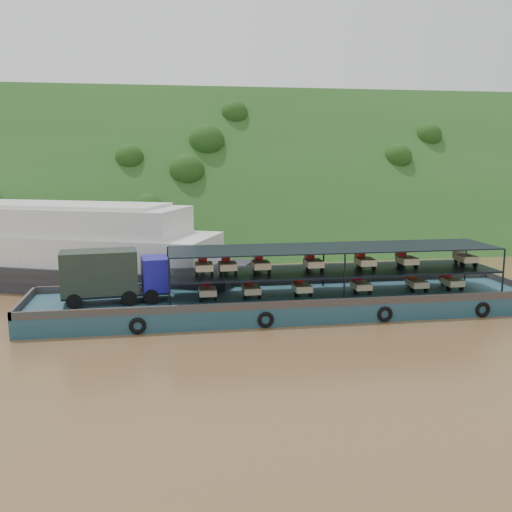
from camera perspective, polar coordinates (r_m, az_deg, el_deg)
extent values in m
plane|color=brown|center=(42.32, 3.35, -4.89)|extent=(160.00, 160.00, 0.00)
cube|color=#1D3D16|center=(77.19, -2.56, 1.85)|extent=(140.00, 39.60, 39.60)
cube|color=#15404A|center=(40.19, 2.88, -4.80)|extent=(35.00, 7.00, 1.20)
cube|color=#592D19|center=(43.22, 1.93, -2.58)|extent=(35.00, 0.20, 0.50)
cube|color=#592D19|center=(36.76, 4.02, -4.83)|extent=(35.00, 0.20, 0.50)
cube|color=#592D19|center=(46.82, 24.20, -2.49)|extent=(0.20, 7.00, 0.50)
cube|color=#592D19|center=(40.13, -22.25, -4.31)|extent=(0.20, 7.00, 0.50)
torus|color=black|center=(35.94, -11.76, -6.86)|extent=(1.06, 0.26, 1.06)
torus|color=black|center=(36.46, 0.98, -6.40)|extent=(1.06, 0.26, 1.06)
torus|color=black|center=(38.67, 12.78, -5.70)|extent=(1.06, 0.26, 1.06)
torus|color=black|center=(41.78, 21.74, -5.00)|extent=(1.06, 0.26, 1.06)
cylinder|color=black|center=(38.18, -17.74, -4.34)|extent=(1.04, 0.46, 1.01)
cylinder|color=black|center=(40.24, -17.63, -3.62)|extent=(1.04, 0.46, 1.01)
cylinder|color=black|center=(38.17, -12.57, -4.10)|extent=(1.04, 0.46, 1.01)
cylinder|color=black|center=(40.23, -12.73, -3.39)|extent=(1.04, 0.46, 1.01)
cylinder|color=black|center=(38.26, -10.45, -4.00)|extent=(1.04, 0.46, 1.01)
cylinder|color=black|center=(40.31, -10.72, -3.29)|extent=(1.04, 0.46, 1.01)
cube|color=black|center=(39.14, -13.85, -3.58)|extent=(7.06, 2.93, 0.20)
cube|color=navy|center=(39.03, -10.06, -1.73)|extent=(1.96, 2.59, 2.22)
cube|color=black|center=(39.04, -8.82, -1.09)|extent=(0.27, 2.02, 0.91)
cube|color=black|center=(38.82, -15.42, -1.55)|extent=(5.08, 2.92, 2.83)
cube|color=black|center=(40.56, 7.74, -1.46)|extent=(23.00, 5.00, 0.12)
cube|color=black|center=(40.27, 7.80, 0.83)|extent=(23.00, 5.00, 0.08)
cylinder|color=black|center=(36.34, -8.67, -2.83)|extent=(0.12, 0.12, 3.30)
cylinder|color=black|center=(41.24, -8.78, -1.31)|extent=(0.12, 0.12, 3.30)
cylinder|color=black|center=(38.23, 8.84, -2.20)|extent=(0.12, 0.12, 3.30)
cylinder|color=black|center=(42.91, 6.76, -0.83)|extent=(0.12, 0.12, 3.30)
cylinder|color=black|center=(43.20, 23.50, -1.52)|extent=(0.12, 0.12, 3.30)
cylinder|color=black|center=(47.39, 20.24, -0.36)|extent=(0.12, 0.12, 3.30)
cylinder|color=black|center=(40.22, -5.04, -3.55)|extent=(0.12, 0.52, 0.52)
cylinder|color=black|center=(38.44, -5.58, -4.19)|extent=(0.14, 0.52, 0.52)
cylinder|color=black|center=(38.52, -4.09, -4.14)|extent=(0.14, 0.52, 0.52)
cube|color=tan|center=(38.73, -4.88, -3.55)|extent=(1.15, 1.50, 0.44)
cube|color=#AF0B1C|center=(39.81, -5.02, -2.92)|extent=(0.55, 0.80, 0.80)
cube|color=#AF0B1C|center=(39.51, -5.01, -2.27)|extent=(0.50, 0.10, 0.10)
cylinder|color=black|center=(40.55, -0.80, -3.40)|extent=(0.12, 0.52, 0.52)
cylinder|color=black|center=(38.75, -1.13, -4.03)|extent=(0.14, 0.52, 0.52)
cylinder|color=black|center=(38.90, 0.33, -3.97)|extent=(0.14, 0.52, 0.52)
cube|color=#C4B78B|center=(39.08, -0.48, -3.39)|extent=(1.15, 1.50, 0.44)
cube|color=#A9170B|center=(40.14, -0.73, -2.77)|extent=(0.55, 0.80, 0.80)
cube|color=#A9170B|center=(39.84, -0.69, -2.13)|extent=(0.50, 0.10, 0.10)
cylinder|color=black|center=(41.22, 4.14, -3.20)|extent=(0.12, 0.52, 0.52)
cylinder|color=black|center=(39.41, 4.05, -3.81)|extent=(0.14, 0.52, 0.52)
cylinder|color=black|center=(39.65, 5.46, -3.75)|extent=(0.14, 0.52, 0.52)
cube|color=beige|center=(39.78, 4.64, -3.19)|extent=(1.15, 1.50, 0.44)
cube|color=red|center=(40.83, 4.25, -2.58)|extent=(0.55, 0.80, 0.80)
cube|color=red|center=(40.53, 4.33, -1.95)|extent=(0.50, 0.10, 0.10)
cylinder|color=black|center=(42.42, 9.80, -2.95)|extent=(0.12, 0.52, 0.52)
cylinder|color=black|center=(40.61, 9.97, -3.53)|extent=(0.14, 0.52, 0.52)
cylinder|color=black|center=(40.94, 11.29, -3.46)|extent=(0.14, 0.52, 0.52)
cube|color=beige|center=(41.02, 10.48, -2.92)|extent=(1.15, 1.50, 0.44)
cube|color=#AC0B1E|center=(42.03, 9.96, -2.35)|extent=(0.55, 0.80, 0.80)
cube|color=#AC0B1E|center=(41.75, 10.07, -1.73)|extent=(0.50, 0.10, 0.10)
cylinder|color=black|center=(43.98, 15.01, -2.69)|extent=(0.12, 0.52, 0.52)
cylinder|color=black|center=(42.18, 15.39, -3.24)|extent=(0.14, 0.52, 0.52)
cylinder|color=black|center=(42.60, 16.62, -3.17)|extent=(0.14, 0.52, 0.52)
cube|color=#C7B88D|center=(42.62, 15.83, -2.65)|extent=(1.15, 1.50, 0.44)
cube|color=#AF230B|center=(43.60, 15.20, -2.10)|extent=(0.55, 0.80, 0.80)
cube|color=#AF230B|center=(43.33, 15.34, -1.51)|extent=(0.50, 0.10, 0.10)
cylinder|color=black|center=(45.17, 18.19, -2.52)|extent=(0.12, 0.52, 0.52)
cylinder|color=black|center=(43.39, 18.69, -3.04)|extent=(0.14, 0.52, 0.52)
cylinder|color=black|center=(43.87, 19.85, -2.97)|extent=(0.14, 0.52, 0.52)
cube|color=beige|center=(43.86, 19.08, -2.48)|extent=(1.15, 1.50, 0.44)
cube|color=red|center=(44.81, 18.40, -1.95)|extent=(0.55, 0.80, 0.80)
cube|color=red|center=(44.54, 18.55, -1.37)|extent=(0.50, 0.10, 0.10)
cylinder|color=black|center=(39.84, -5.39, -1.15)|extent=(0.12, 0.52, 0.52)
cylinder|color=black|center=(38.05, -5.94, -1.68)|extent=(0.14, 0.52, 0.52)
cylinder|color=black|center=(38.12, -4.44, -1.64)|extent=(0.14, 0.52, 0.52)
cube|color=beige|center=(38.36, -5.24, -1.06)|extent=(1.15, 1.50, 0.44)
cube|color=#AF110B|center=(39.45, -5.37, -0.49)|extent=(0.55, 0.80, 0.80)
cube|color=#AF110B|center=(39.17, -5.36, 0.18)|extent=(0.50, 0.10, 0.10)
cylinder|color=black|center=(40.29, 0.15, -0.98)|extent=(0.12, 0.52, 0.52)
cylinder|color=black|center=(38.47, -0.13, -1.50)|extent=(0.14, 0.52, 0.52)
cylinder|color=black|center=(38.64, 1.33, -1.45)|extent=(0.14, 0.52, 0.52)
cube|color=#C5B78B|center=(38.83, 0.51, -0.89)|extent=(1.15, 1.50, 0.44)
cube|color=#B40C12|center=(39.91, 0.22, -0.33)|extent=(0.55, 0.80, 0.80)
cube|color=#B40C12|center=(39.63, 0.27, 0.33)|extent=(0.50, 0.10, 0.10)
cylinder|color=black|center=(41.06, 5.24, -0.82)|extent=(0.12, 0.52, 0.52)
cylinder|color=black|center=(39.23, 5.20, -1.32)|extent=(0.14, 0.52, 0.52)
cylinder|color=black|center=(39.49, 6.60, -1.27)|extent=(0.14, 0.52, 0.52)
cube|color=beige|center=(39.62, 5.78, -0.72)|extent=(1.15, 1.50, 0.44)
cube|color=#B40C10|center=(40.68, 5.36, -0.18)|extent=(0.55, 0.80, 0.80)
cube|color=#B40C10|center=(40.41, 5.44, 0.47)|extent=(0.50, 0.10, 0.10)
cylinder|color=black|center=(42.16, 10.18, -0.65)|extent=(0.12, 0.52, 0.52)
cylinder|color=black|center=(40.33, 10.36, -1.14)|extent=(0.14, 0.52, 0.52)
cylinder|color=black|center=(40.67, 11.69, -1.09)|extent=(0.14, 0.52, 0.52)
cube|color=beige|center=(40.76, 10.88, -0.55)|extent=(1.15, 1.50, 0.44)
cube|color=red|center=(41.79, 10.34, -0.03)|extent=(0.55, 0.80, 0.80)
cube|color=red|center=(41.52, 10.45, 0.61)|extent=(0.50, 0.10, 0.10)
cylinder|color=black|center=(43.30, 14.09, -0.52)|extent=(0.12, 0.52, 0.52)
cylinder|color=black|center=(41.49, 14.44, -0.98)|extent=(0.14, 0.52, 0.52)
cylinder|color=black|center=(41.90, 15.69, -0.93)|extent=(0.14, 0.52, 0.52)
cube|color=beige|center=(41.94, 14.89, -0.41)|extent=(1.15, 1.50, 0.44)
cube|color=red|center=(42.94, 14.28, 0.09)|extent=(0.55, 0.80, 0.80)
cube|color=red|center=(42.68, 14.41, 0.71)|extent=(0.50, 0.10, 0.10)
cylinder|color=black|center=(45.30, 19.38, -0.33)|extent=(0.12, 0.52, 0.52)
cylinder|color=black|center=(43.51, 19.93, -0.77)|extent=(0.14, 0.52, 0.52)
cylinder|color=black|center=(44.01, 21.07, -0.72)|extent=(0.14, 0.52, 0.52)
cube|color=beige|center=(44.00, 20.30, -0.23)|extent=(1.15, 1.50, 0.44)
cube|color=#C1B788|center=(44.96, 19.60, 0.25)|extent=(0.55, 0.80, 0.80)
cube|color=#C1B788|center=(44.71, 19.76, 0.84)|extent=(0.50, 0.10, 0.10)
cylinder|color=black|center=(39.98, -3.09, -1.08)|extent=(0.12, 0.52, 0.52)
cylinder|color=black|center=(38.17, -3.54, -1.61)|extent=(0.14, 0.52, 0.52)
cylinder|color=black|center=(38.29, -2.05, -1.56)|extent=(0.14, 0.52, 0.52)
cube|color=#C5B78B|center=(38.50, -2.86, -0.99)|extent=(1.15, 1.50, 0.44)
cube|color=#B40C12|center=(39.59, -3.05, -0.42)|extent=(0.55, 0.80, 0.80)
cube|color=#B40C12|center=(39.31, -3.03, 0.24)|extent=(0.50, 0.10, 0.10)
cube|color=black|center=(52.36, -19.90, -1.45)|extent=(34.83, 21.43, 2.05)
cube|color=silver|center=(51.99, -20.05, 0.96)|extent=(29.77, 18.61, 2.40)
cube|color=silver|center=(51.71, -20.20, 3.49)|extent=(24.72, 15.79, 2.23)
cube|color=silver|center=(51.60, -20.28, 4.86)|extent=(21.24, 13.65, 0.26)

